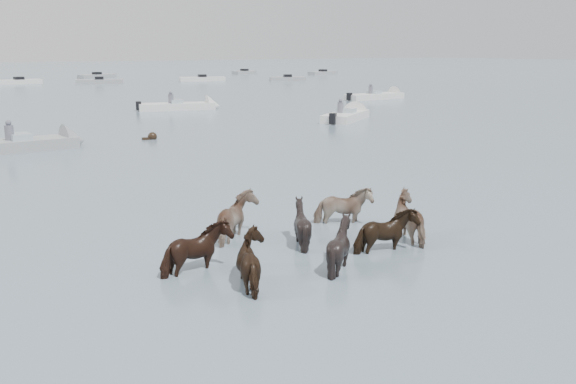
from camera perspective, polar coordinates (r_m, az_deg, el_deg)
ground at (r=12.63m, az=8.12°, el=-6.97°), size 400.00×400.00×0.00m
pony_herd at (r=13.55m, az=2.23°, el=-3.84°), size 6.62×4.21×1.32m
swimming_pony at (r=30.87m, az=-12.21°, el=4.86°), size 0.72×0.44×0.44m
motorboat_b at (r=29.30m, az=-21.56°, el=4.08°), size 5.20×1.94×1.92m
motorboat_c at (r=45.45m, az=-9.02°, el=7.64°), size 5.90×2.95×1.92m
motorboat_d at (r=38.97m, az=5.56°, el=6.89°), size 5.13×4.28×1.92m
motorboat_e at (r=55.14m, az=8.38°, el=8.56°), size 6.41×2.21×1.92m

